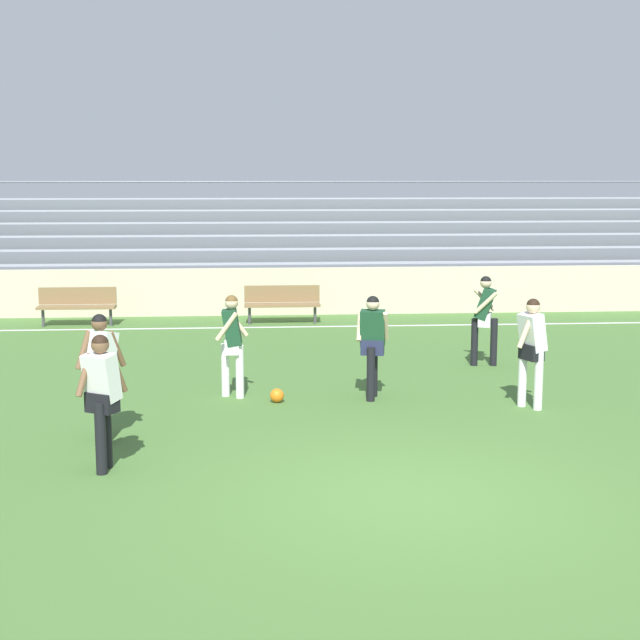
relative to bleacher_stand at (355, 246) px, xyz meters
name	(u,v)px	position (x,y,z in m)	size (l,w,h in m)	color
ground_plane	(411,497)	(-1.33, -17.28, -1.46)	(160.00, 160.00, 0.00)	#477033
field_line_sideline	(326,326)	(-1.33, -5.78, -1.45)	(44.00, 0.12, 0.01)	white
sideline_wall	(320,291)	(-1.33, -3.84, -0.86)	(48.00, 0.16, 1.19)	beige
bleacher_stand	(355,246)	(0.00, 0.00, 0.00)	(24.89, 6.02, 3.34)	#9EA3AD
bench_centre_sideline	(77,303)	(-7.14, -5.22, -0.91)	(1.80, 0.40, 0.90)	olive
bench_far_left	(282,301)	(-2.33, -5.22, -0.91)	(1.80, 0.40, 0.90)	olive
player_dark_wide_right	(373,338)	(-1.17, -12.80, -0.49)	(0.54, 0.46, 1.64)	black
player_dark_deep_cover	(232,337)	(-3.36, -12.53, -0.49)	(0.52, 0.45, 1.64)	white
player_white_overlapping	(532,343)	(1.14, -13.56, -0.46)	(0.58, 0.47, 1.67)	white
player_dark_wide_left	(485,313)	(1.24, -10.43, -0.46)	(0.51, 0.63, 1.67)	black
player_white_pressing_high	(102,391)	(-4.81, -16.10, -0.48)	(0.60, 0.46, 1.65)	black
player_white_on_ball	(101,365)	(-5.03, -14.80, -0.44)	(0.66, 0.50, 1.70)	black
soccer_ball	(277,395)	(-2.67, -12.93, -1.35)	(0.22, 0.22, 0.22)	orange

